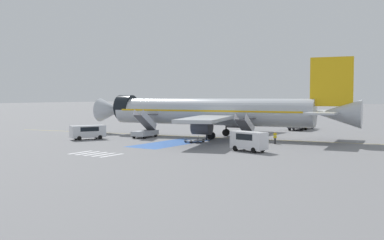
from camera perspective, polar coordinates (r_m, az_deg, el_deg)
ground_plane at (r=69.88m, az=1.36°, el=-2.17°), size 600.00×600.00×0.00m
apron_leadline_yellow at (r=69.55m, az=2.21°, el=-2.19°), size 75.17×10.73×0.01m
apron_stand_patch_blue at (r=60.74m, az=-2.80°, el=-2.97°), size 5.17×13.35×0.01m
apron_walkway_bar_0 at (r=52.60m, az=-14.00°, el=-4.01°), size 0.44×3.60×0.01m
apron_walkway_bar_1 at (r=51.74m, az=-13.08°, el=-4.12°), size 0.44×3.60×0.01m
apron_walkway_bar_2 at (r=50.89m, az=-12.14°, el=-4.22°), size 0.44×3.60×0.01m
apron_walkway_bar_3 at (r=50.06m, az=-11.16°, el=-4.33°), size 0.44×3.60×0.01m
apron_walkway_bar_4 at (r=49.25m, az=-10.14°, el=-4.45°), size 0.44×3.60×0.01m
airliner at (r=69.06m, az=2.70°, el=1.05°), size 42.66×32.37×11.72m
boarding_stairs_forward at (r=69.24m, az=-5.97°, el=-1.37°), size 2.84×5.45×4.36m
boarding_stairs_aft at (r=62.71m, az=6.69°, el=-1.88°), size 2.84×5.45×4.06m
fuel_tanker at (r=87.33m, az=13.67°, el=0.00°), size 2.87×9.16×3.59m
service_van_0 at (r=67.56m, az=-13.09°, el=-1.38°), size 3.89×5.29×2.06m
service_van_1 at (r=52.15m, az=7.22°, el=-2.50°), size 4.61×2.70×2.29m
baggage_cart at (r=61.85m, az=0.32°, el=-2.62°), size 2.36×2.97×0.87m
ground_crew_0 at (r=64.73m, az=1.87°, el=-1.69°), size 0.28×0.46×1.77m
ground_crew_1 at (r=60.83m, az=10.50°, el=-2.12°), size 0.35×0.48×1.64m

